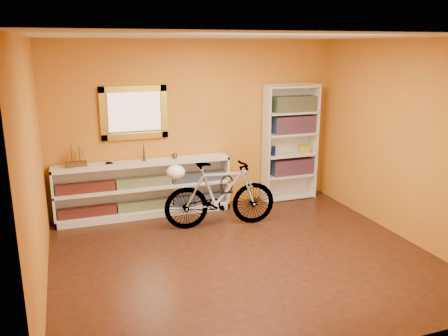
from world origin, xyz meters
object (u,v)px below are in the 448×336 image
object	(u,v)px
bicycle	(220,194)
helmet	(176,172)
bookcase	(290,143)
console_unit	(144,189)

from	to	relation	value
bicycle	helmet	world-z (taller)	bicycle
bookcase	bicycle	xyz separation A→B (m)	(-1.49, -0.81, -0.47)
bicycle	helmet	size ratio (longest dim) A/B	6.28
console_unit	helmet	world-z (taller)	helmet
bookcase	console_unit	bearing A→B (deg)	-179.41
bicycle	bookcase	bearing A→B (deg)	-55.12
console_unit	bicycle	bearing A→B (deg)	-39.84
helmet	bicycle	bearing A→B (deg)	-6.44
console_unit	bookcase	distance (m)	2.48
bookcase	helmet	xyz separation A→B (m)	(-2.10, -0.74, -0.11)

